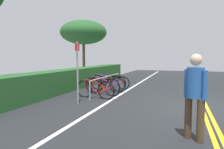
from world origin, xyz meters
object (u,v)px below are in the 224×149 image
at_px(bicycle_0, 95,89).
at_px(bicycle_3, 108,83).
at_px(bicycle_2, 107,85).
at_px(sign_post_near, 77,67).
at_px(tree_mid, 84,33).
at_px(bicycle_1, 102,86).
at_px(bike_rack, 107,80).
at_px(pedestrian, 195,91).
at_px(bicycle_4, 114,82).

relative_size(bicycle_0, bicycle_3, 0.91).
height_order(bicycle_2, sign_post_near, sign_post_near).
relative_size(bicycle_0, tree_mid, 0.38).
xyz_separation_m(bicycle_1, bicycle_2, (0.63, 0.03, -0.03)).
distance_m(bike_rack, bicycle_0, 1.42).
xyz_separation_m(bicycle_3, pedestrian, (-5.25, -3.61, 0.59)).
xyz_separation_m(bicycle_4, pedestrian, (-5.92, -3.51, 0.64)).
bearing_deg(bike_rack, sign_post_near, 177.32).
distance_m(bicycle_4, tree_mid, 7.12).
xyz_separation_m(bike_rack, bicycle_4, (1.27, 0.05, -0.24)).
xyz_separation_m(bicycle_2, bicycle_3, (0.57, 0.13, 0.03)).
bearing_deg(pedestrian, bicycle_3, 34.51).
height_order(bicycle_0, tree_mid, tree_mid).
height_order(sign_post_near, tree_mid, tree_mid).
height_order(bicycle_1, pedestrian, pedestrian).
distance_m(bicycle_3, tree_mid, 7.52).
bearing_deg(tree_mid, bicycle_1, -148.64).
bearing_deg(sign_post_near, bicycle_1, -3.88).
height_order(bicycle_1, bicycle_3, bicycle_3).
distance_m(bike_rack, sign_post_near, 2.65).
bearing_deg(bicycle_4, bicycle_0, -178.45).
bearing_deg(pedestrian, bicycle_2, 36.62).
relative_size(bike_rack, bicycle_1, 2.12).
xyz_separation_m(bike_rack, tree_mid, (6.19, 4.12, 2.91)).
bearing_deg(bicycle_3, bicycle_1, -172.43).
height_order(bike_rack, bicycle_1, bicycle_1).
relative_size(bicycle_1, pedestrian, 1.05).
xyz_separation_m(bicycle_0, bicycle_3, (2.01, 0.17, 0.02)).
bearing_deg(bicycle_2, tree_mid, 33.71).
bearing_deg(bicycle_2, pedestrian, -143.38).
bearing_deg(tree_mid, bicycle_0, -151.36).
bearing_deg(bicycle_3, bike_rack, -166.43).
bearing_deg(bicycle_2, bicycle_4, 1.42).
bearing_deg(bicycle_2, sign_post_near, 177.68).
xyz_separation_m(bicycle_4, sign_post_near, (-3.82, 0.07, 0.96)).
xyz_separation_m(bicycle_0, pedestrian, (-3.24, -3.44, 0.61)).
distance_m(bicycle_4, pedestrian, 6.91).
height_order(bicycle_3, pedestrian, pedestrian).
bearing_deg(bicycle_1, bike_rack, 1.30).
distance_m(bicycle_3, pedestrian, 6.40).
xyz_separation_m(bicycle_0, bicycle_1, (0.81, 0.01, 0.02)).
height_order(bicycle_1, bicycle_4, bicycle_1).
relative_size(bicycle_2, tree_mid, 0.38).
height_order(bike_rack, tree_mid, tree_mid).
xyz_separation_m(bike_rack, bicycle_0, (-1.40, -0.03, -0.22)).
bearing_deg(bicycle_3, bicycle_4, -8.54).
relative_size(bicycle_3, bicycle_4, 1.11).
distance_m(bike_rack, bicycle_3, 0.65).
bearing_deg(bike_rack, pedestrian, -143.29).
bearing_deg(bike_rack, tree_mid, 33.65).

